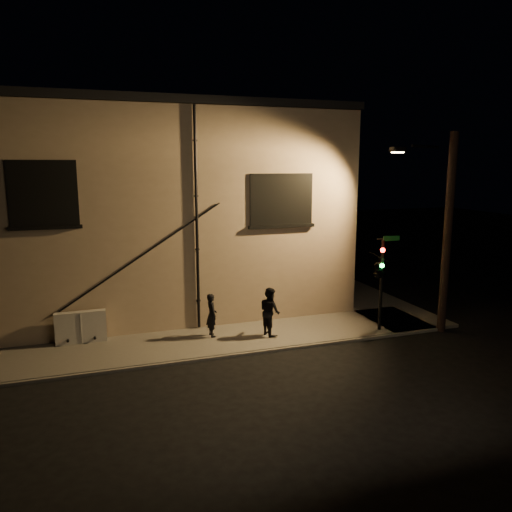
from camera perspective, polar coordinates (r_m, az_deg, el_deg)
name	(u,v)px	position (r m, az deg, el deg)	size (l,w,h in m)	color
ground	(269,352)	(17.48, 1.49, -10.88)	(90.00, 90.00, 0.00)	black
sidewalk	(260,311)	(21.76, 0.48, -6.35)	(21.00, 16.00, 0.12)	#57534E
building	(145,205)	(24.47, -12.58, 5.66)	(16.20, 12.23, 8.80)	tan
utility_cabinet	(81,327)	(18.84, -19.39, -7.68)	(1.73, 0.29, 1.14)	#B3AFAB
pedestrian_a	(212,315)	(18.43, -5.09, -6.73)	(0.59, 0.39, 1.61)	black
pedestrian_b	(270,311)	(18.49, 1.60, -6.34)	(0.87, 0.68, 1.79)	black
traffic_signal	(379,268)	(19.05, 13.88, -1.38)	(1.36, 2.13, 3.60)	black
streetlamp_pole	(445,229)	(19.93, 20.79, 2.89)	(2.03, 1.40, 7.52)	black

